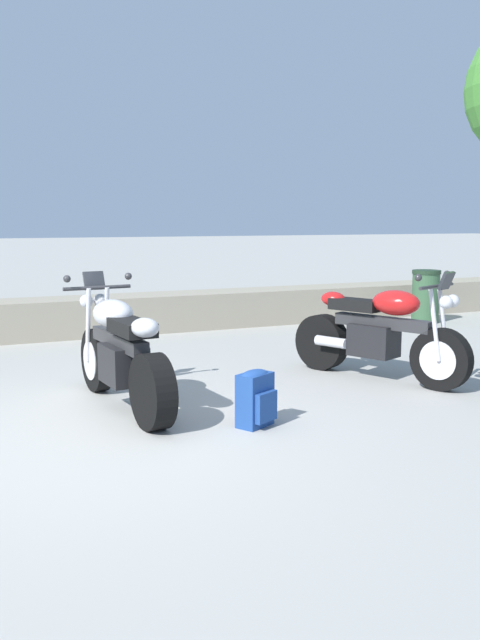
# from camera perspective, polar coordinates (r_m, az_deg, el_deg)

# --- Properties ---
(ground_plane) EXTENTS (120.00, 120.00, 0.00)m
(ground_plane) POSITION_cam_1_polar(r_m,az_deg,el_deg) (5.50, -13.41, -9.61)
(ground_plane) COLOR #A3A099
(stone_wall) EXTENTS (36.00, 0.80, 0.55)m
(stone_wall) POSITION_cam_1_polar(r_m,az_deg,el_deg) (10.09, -18.72, -0.05)
(stone_wall) COLOR gray
(stone_wall) RESTS_ON ground
(motorcycle_silver_near_left) EXTENTS (0.67, 2.07, 1.18)m
(motorcycle_silver_near_left) POSITION_cam_1_polar(r_m,az_deg,el_deg) (6.19, -9.90, -2.84)
(motorcycle_silver_near_left) COLOR black
(motorcycle_silver_near_left) RESTS_ON ground
(motorcycle_red_centre) EXTENTS (1.05, 1.96, 1.18)m
(motorcycle_red_centre) POSITION_cam_1_polar(r_m,az_deg,el_deg) (7.33, 11.59, -1.15)
(motorcycle_red_centre) COLOR black
(motorcycle_red_centre) RESTS_ON ground
(rider_backpack) EXTENTS (0.35, 0.34, 0.47)m
(rider_backpack) POSITION_cam_1_polar(r_m,az_deg,el_deg) (5.60, 1.30, -6.45)
(rider_backpack) COLOR navy
(rider_backpack) RESTS_ON ground
(trash_bin) EXTENTS (0.46, 0.46, 0.86)m
(trash_bin) POSITION_cam_1_polar(r_m,az_deg,el_deg) (11.61, 15.21, 1.93)
(trash_bin) COLOR #335638
(trash_bin) RESTS_ON ground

